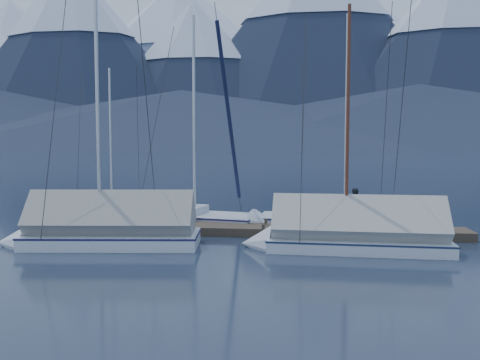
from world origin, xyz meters
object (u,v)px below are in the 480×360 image
(person, at_px, (356,207))
(sailboat_open_mid, at_px, (206,221))
(sailboat_covered_near, at_px, (341,237))
(sailboat_open_left, at_px, (121,216))
(sailboat_open_right, at_px, (357,224))
(sailboat_covered_far, at_px, (96,232))

(person, bearing_deg, sailboat_open_mid, 69.77)
(sailboat_open_mid, height_order, sailboat_covered_near, sailboat_open_mid)
(sailboat_open_left, relative_size, person, 5.12)
(person, bearing_deg, sailboat_open_right, -14.75)
(sailboat_open_mid, bearing_deg, sailboat_open_right, 0.14)
(sailboat_open_left, relative_size, sailboat_open_right, 0.79)
(sailboat_open_left, relative_size, sailboat_covered_far, 0.78)
(sailboat_covered_near, height_order, sailboat_covered_far, sailboat_covered_far)
(sailboat_open_left, xyz_separation_m, sailboat_covered_near, (10.03, -5.67, 0.32))
(sailboat_open_right, bearing_deg, person, -98.58)
(sailboat_covered_near, relative_size, person, 6.00)
(sailboat_open_mid, xyz_separation_m, sailboat_open_right, (6.68, 0.02, -0.00))
(sailboat_open_left, bearing_deg, sailboat_covered_far, -77.68)
(sailboat_covered_near, bearing_deg, sailboat_covered_far, -176.89)
(sailboat_open_left, distance_m, person, 11.19)
(sailboat_covered_near, relative_size, sailboat_covered_far, 0.91)
(sailboat_covered_near, bearing_deg, sailboat_open_right, 77.37)
(sailboat_open_left, height_order, sailboat_covered_far, sailboat_covered_far)
(sailboat_open_left, xyz_separation_m, person, (10.81, -2.73, 0.97))
(sailboat_open_right, relative_size, person, 6.50)
(sailboat_covered_far, xyz_separation_m, person, (9.47, 3.42, 0.62))
(sailboat_open_right, relative_size, sailboat_covered_near, 1.08)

